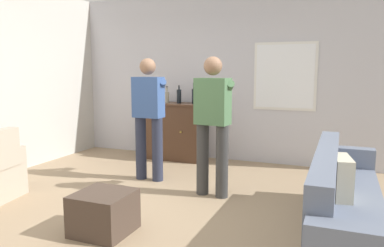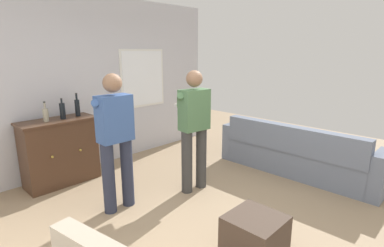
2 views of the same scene
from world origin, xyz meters
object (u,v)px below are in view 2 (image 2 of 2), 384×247
(sideboard_cabinet, at_px, (60,152))
(person_standing_right, at_px, (194,125))
(bottle_wine_green, at_px, (77,107))
(ottoman, at_px, (255,235))
(person_standing_left, at_px, (115,136))
(couch, at_px, (294,155))
(bottle_spirits_clear, at_px, (46,114))
(bottle_liquor_amber, at_px, (62,111))

(sideboard_cabinet, xyz_separation_m, person_standing_right, (1.21, -1.56, 0.45))
(bottle_wine_green, bearing_deg, ottoman, -84.78)
(ottoman, bearing_deg, person_standing_left, 104.18)
(person_standing_right, bearing_deg, ottoman, -113.41)
(couch, height_order, sideboard_cabinet, sideboard_cabinet)
(couch, xyz_separation_m, ottoman, (-2.09, -0.60, -0.12))
(bottle_spirits_clear, relative_size, ottoman, 0.56)
(couch, distance_m, sideboard_cabinet, 3.58)
(couch, height_order, bottle_wine_green, bottle_wine_green)
(ottoman, relative_size, person_standing_left, 0.30)
(bottle_wine_green, relative_size, bottle_liquor_amber, 1.15)
(bottle_wine_green, bearing_deg, bottle_liquor_amber, -168.12)
(bottle_liquor_amber, relative_size, ottoman, 0.60)
(bottle_wine_green, distance_m, person_standing_left, 1.30)
(person_standing_right, bearing_deg, bottle_spirits_clear, 131.19)
(person_standing_right, bearing_deg, person_standing_left, 163.30)
(bottle_liquor_amber, bearing_deg, bottle_spirits_clear, 176.82)
(bottle_wine_green, xyz_separation_m, ottoman, (0.27, -2.98, -0.91))
(bottle_spirits_clear, xyz_separation_m, person_standing_right, (1.35, -1.55, -0.13))
(couch, bearing_deg, person_standing_left, 156.41)
(couch, bearing_deg, sideboard_cabinet, 138.85)
(bottle_liquor_amber, height_order, ottoman, bottle_liquor_amber)
(couch, relative_size, bottle_wine_green, 7.32)
(couch, bearing_deg, ottoman, -163.85)
(couch, distance_m, ottoman, 2.18)
(sideboard_cabinet, distance_m, person_standing_right, 2.03)
(couch, bearing_deg, bottle_wine_green, 134.81)
(sideboard_cabinet, height_order, person_standing_left, person_standing_left)
(ottoman, xyz_separation_m, person_standing_left, (-0.43, 1.70, 0.74))
(bottle_wine_green, bearing_deg, bottle_spirits_clear, -175.30)
(bottle_liquor_amber, xyz_separation_m, ottoman, (0.52, -2.93, -0.89))
(sideboard_cabinet, height_order, ottoman, sideboard_cabinet)
(person_standing_left, bearing_deg, bottle_wine_green, 82.93)
(bottle_spirits_clear, distance_m, person_standing_left, 1.28)
(couch, relative_size, bottle_liquor_amber, 8.38)
(couch, height_order, person_standing_left, person_standing_left)
(bottle_wine_green, xyz_separation_m, bottle_liquor_amber, (-0.25, -0.05, -0.01))
(bottle_wine_green, bearing_deg, sideboard_cabinet, -176.10)
(couch, relative_size, ottoman, 5.02)
(bottle_liquor_amber, relative_size, bottle_spirits_clear, 1.07)
(person_standing_left, bearing_deg, ottoman, -75.82)
(bottle_liquor_amber, height_order, person_standing_right, person_standing_right)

